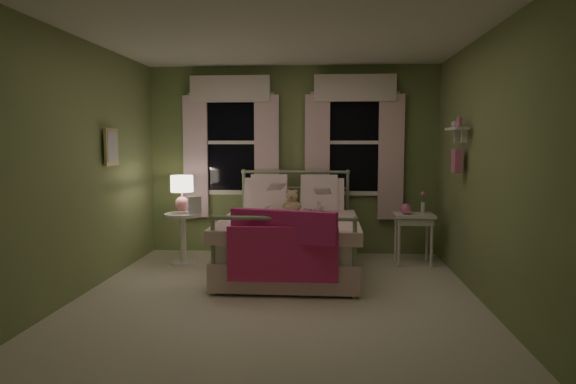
# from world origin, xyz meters

# --- Properties ---
(room_shell) EXTENTS (4.20, 4.20, 4.20)m
(room_shell) POSITION_xyz_m (0.00, 0.00, 1.30)
(room_shell) COLOR #F0E7CF
(room_shell) RESTS_ON ground
(bed) EXTENTS (1.58, 2.04, 1.18)m
(bed) POSITION_xyz_m (0.05, 0.98, 0.38)
(bed) COLOR white
(bed) RESTS_ON ground
(pink_throw) EXTENTS (1.10, 0.38, 0.71)m
(pink_throw) POSITION_xyz_m (0.05, -0.05, 0.61)
(pink_throw) COLOR #DB2A80
(pink_throw) RESTS_ON bed
(child_left) EXTENTS (0.31, 0.22, 0.80)m
(child_left) POSITION_xyz_m (-0.23, 1.40, 0.97)
(child_left) COLOR #F7D1DD
(child_left) RESTS_ON bed
(child_right) EXTENTS (0.38, 0.35, 0.65)m
(child_right) POSITION_xyz_m (0.33, 1.40, 0.89)
(child_right) COLOR #F7D1DD
(child_right) RESTS_ON bed
(book_left) EXTENTS (0.23, 0.17, 0.26)m
(book_left) POSITION_xyz_m (-0.23, 1.15, 0.96)
(book_left) COLOR beige
(book_left) RESTS_ON child_left
(book_right) EXTENTS (0.21, 0.13, 0.26)m
(book_right) POSITION_xyz_m (0.33, 1.15, 0.92)
(book_right) COLOR beige
(book_right) RESTS_ON child_right
(teddy_bear) EXTENTS (0.24, 0.20, 0.32)m
(teddy_bear) POSITION_xyz_m (0.05, 1.24, 0.79)
(teddy_bear) COLOR tan
(teddy_bear) RESTS_ON bed
(nightstand_left) EXTENTS (0.46, 0.46, 0.65)m
(nightstand_left) POSITION_xyz_m (-1.35, 1.31, 0.42)
(nightstand_left) COLOR white
(nightstand_left) RESTS_ON ground
(table_lamp) EXTENTS (0.28, 0.28, 0.46)m
(table_lamp) POSITION_xyz_m (-1.35, 1.31, 0.95)
(table_lamp) COLOR pink
(table_lamp) RESTS_ON nightstand_left
(book_nightstand) EXTENTS (0.23, 0.27, 0.02)m
(book_nightstand) POSITION_xyz_m (-1.25, 1.23, 0.66)
(book_nightstand) COLOR beige
(book_nightstand) RESTS_ON nightstand_left
(nightstand_right) EXTENTS (0.50, 0.40, 0.64)m
(nightstand_right) POSITION_xyz_m (1.59, 1.50, 0.55)
(nightstand_right) COLOR white
(nightstand_right) RESTS_ON ground
(pink_toy) EXTENTS (0.14, 0.19, 0.14)m
(pink_toy) POSITION_xyz_m (1.49, 1.50, 0.71)
(pink_toy) COLOR pink
(pink_toy) RESTS_ON nightstand_right
(bud_vase) EXTENTS (0.06, 0.06, 0.28)m
(bud_vase) POSITION_xyz_m (1.71, 1.55, 0.79)
(bud_vase) COLOR white
(bud_vase) RESTS_ON nightstand_right
(window_left) EXTENTS (1.34, 0.13, 1.96)m
(window_left) POSITION_xyz_m (-0.85, 2.03, 1.62)
(window_left) COLOR black
(window_left) RESTS_ON room_shell
(window_right) EXTENTS (1.34, 0.13, 1.96)m
(window_right) POSITION_xyz_m (0.85, 2.03, 1.62)
(window_right) COLOR black
(window_right) RESTS_ON room_shell
(wall_shelf) EXTENTS (0.15, 0.50, 0.60)m
(wall_shelf) POSITION_xyz_m (1.90, 0.70, 1.52)
(wall_shelf) COLOR white
(wall_shelf) RESTS_ON room_shell
(framed_picture) EXTENTS (0.03, 0.32, 0.42)m
(framed_picture) POSITION_xyz_m (-1.95, 0.60, 1.50)
(framed_picture) COLOR beige
(framed_picture) RESTS_ON room_shell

